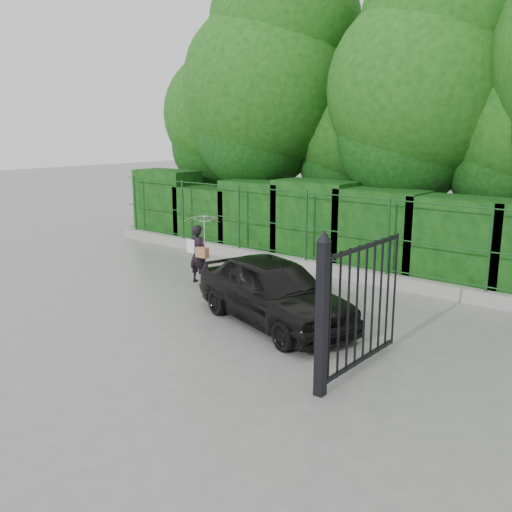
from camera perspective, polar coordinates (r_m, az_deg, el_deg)
The scene contains 8 objects.
ground at distance 11.97m, azimuth -9.09°, elevation -5.28°, with size 80.00×80.00×0.00m, color gray.
kerb at distance 15.16m, azimuth 3.72°, elevation -0.70°, with size 14.00×0.25×0.30m, color #9E9E99.
fence at distance 14.82m, azimuth 4.47°, elevation 3.12°, with size 14.13×0.06×1.80m.
hedge at distance 15.76m, azimuth 6.00°, elevation 3.17°, with size 14.20×1.20×2.26m.
trees at distance 16.96m, azimuth 13.90°, elevation 15.61°, with size 17.10×6.15×8.08m.
gate at distance 8.23m, azimuth 8.42°, elevation -5.00°, with size 0.22×2.33×2.36m.
woman at distance 13.57m, azimuth -5.41°, elevation 1.83°, with size 0.92×0.94×1.68m.
car at distance 10.83m, azimuth 1.83°, elevation -3.48°, with size 1.53×3.80×1.30m, color black.
Camera 1 is at (8.61, -7.46, 3.68)m, focal length 40.00 mm.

